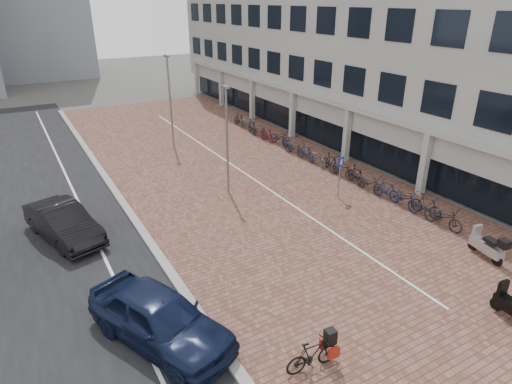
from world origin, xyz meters
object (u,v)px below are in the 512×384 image
at_px(scooter_front, 487,245).
at_px(parking_sign, 340,171).
at_px(car_navy, 160,318).
at_px(car_dark, 63,223).
at_px(hero_bike, 312,354).

bearing_deg(scooter_front, parking_sign, 111.04).
distance_m(car_navy, parking_sign, 12.51).
bearing_deg(car_dark, scooter_front, -51.61).
relative_size(car_navy, hero_bike, 2.99).
bearing_deg(scooter_front, car_dark, 155.53).
xyz_separation_m(car_dark, parking_sign, (12.84, -2.56, 0.71)).
distance_m(car_navy, scooter_front, 12.80).
bearing_deg(car_navy, hero_bike, -66.46).
bearing_deg(hero_bike, parking_sign, -38.15).
distance_m(car_dark, scooter_front, 17.34).
relative_size(car_dark, hero_bike, 2.77).
relative_size(hero_bike, parking_sign, 0.75).
relative_size(car_dark, scooter_front, 2.68).
distance_m(car_navy, car_dark, 8.13).
relative_size(hero_bike, scooter_front, 0.97).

